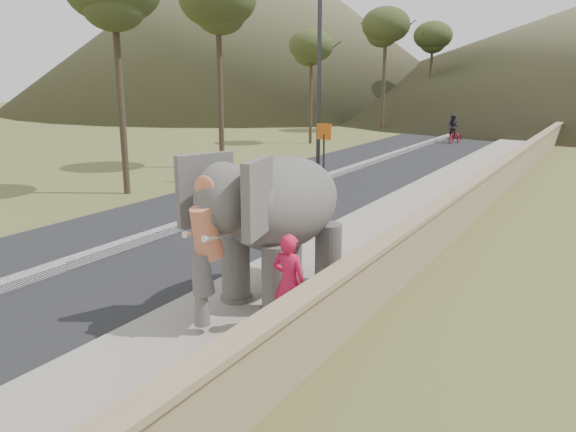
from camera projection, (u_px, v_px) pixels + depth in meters
The scene contains 11 objects.
ground at pixel (236, 329), 9.53m from camera, with size 160.00×160.00×0.00m, color olive.
road at pixel (286, 193), 20.34m from camera, with size 7.00×120.00×0.03m, color black.
median at pixel (286, 191), 20.32m from camera, with size 0.35×120.00×0.22m, color black.
walkway at pixel (420, 208), 17.85m from camera, with size 3.00×120.00×0.15m, color #9E9687.
parapet at pixel (475, 199), 16.92m from camera, with size 0.30×120.00×1.10m, color tan.
lamppost at pixel (327, 56), 21.07m from camera, with size 1.76×0.36×8.00m.
signboard at pixel (324, 144), 21.36m from camera, with size 0.60×0.08×2.40m.
hill_left at pixel (245, 20), 71.51m from camera, with size 60.00×60.00×22.00m, color brown.
elephant_and_man at pixel (284, 223), 10.44m from camera, with size 2.35×3.91×2.73m.
motorcyclist at pixel (454, 132), 35.14m from camera, with size 1.07×1.67×1.77m.
trees at pixel (538, 76), 32.31m from camera, with size 48.83×42.06×9.31m.
Camera 1 is at (5.23, -7.10, 4.19)m, focal length 35.00 mm.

